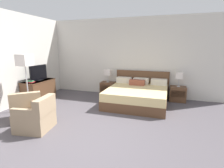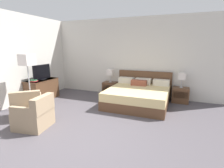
# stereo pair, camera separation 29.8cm
# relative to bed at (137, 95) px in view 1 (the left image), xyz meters

# --- Properties ---
(ground_plane) EXTENTS (10.96, 10.96, 0.00)m
(ground_plane) POSITION_rel_bed_xyz_m (-0.65, -2.69, -0.29)
(ground_plane) COLOR #4C474C
(wall_back) EXTENTS (7.04, 0.06, 2.85)m
(wall_back) POSITION_rel_bed_xyz_m (-0.65, 0.99, 1.14)
(wall_back) COLOR beige
(wall_back) RESTS_ON ground
(wall_left) EXTENTS (0.06, 5.45, 2.85)m
(wall_left) POSITION_rel_bed_xyz_m (-3.60, -1.17, 1.14)
(wall_left) COLOR beige
(wall_left) RESTS_ON ground
(bed) EXTENTS (1.91, 1.96, 0.96)m
(bed) POSITION_rel_bed_xyz_m (0.00, 0.00, 0.00)
(bed) COLOR brown
(bed) RESTS_ON ground
(nightstand_left) EXTENTS (0.52, 0.41, 0.50)m
(nightstand_left) POSITION_rel_bed_xyz_m (-1.25, 0.70, -0.04)
(nightstand_left) COLOR brown
(nightstand_left) RESTS_ON ground
(nightstand_right) EXTENTS (0.52, 0.41, 0.50)m
(nightstand_right) POSITION_rel_bed_xyz_m (1.26, 0.70, -0.04)
(nightstand_right) COLOR brown
(nightstand_right) RESTS_ON ground
(table_lamp_left) EXTENTS (0.23, 0.23, 0.49)m
(table_lamp_left) POSITION_rel_bed_xyz_m (-1.25, 0.70, 0.58)
(table_lamp_left) COLOR #B7B7BC
(table_lamp_left) RESTS_ON nightstand_left
(table_lamp_right) EXTENTS (0.23, 0.23, 0.49)m
(table_lamp_right) POSITION_rel_bed_xyz_m (1.26, 0.70, 0.58)
(table_lamp_right) COLOR #B7B7BC
(table_lamp_right) RESTS_ON nightstand_right
(dresser) EXTENTS (0.57, 1.13, 0.70)m
(dresser) POSITION_rel_bed_xyz_m (-3.26, -0.70, 0.07)
(dresser) COLOR brown
(dresser) RESTS_ON ground
(tv) EXTENTS (0.18, 0.77, 0.51)m
(tv) POSITION_rel_bed_xyz_m (-3.26, -0.66, 0.66)
(tv) COLOR black
(tv) RESTS_ON dresser
(book_red_cover) EXTENTS (0.22, 0.21, 0.02)m
(book_red_cover) POSITION_rel_bed_xyz_m (-3.25, -1.06, 0.42)
(book_red_cover) COLOR #B7282D
(book_red_cover) RESTS_ON dresser
(book_blue_cover) EXTENTS (0.24, 0.18, 0.03)m
(book_blue_cover) POSITION_rel_bed_xyz_m (-3.27, -1.06, 0.45)
(book_blue_cover) COLOR #2D7042
(book_blue_cover) RESTS_ON book_red_cover
(armchair_by_window) EXTENTS (0.97, 0.97, 0.76)m
(armchair_by_window) POSITION_rel_bed_xyz_m (-2.41, -2.14, -0.01)
(armchair_by_window) COLOR #9E8466
(armchair_by_window) RESTS_ON ground
(armchair_companion) EXTENTS (0.79, 0.78, 0.76)m
(armchair_companion) POSITION_rel_bed_xyz_m (-1.80, -2.50, -0.01)
(armchair_companion) COLOR #9E8466
(armchair_companion) RESTS_ON ground
(floor_lamp) EXTENTS (0.34, 0.34, 1.62)m
(floor_lamp) POSITION_rel_bed_xyz_m (-2.87, -1.60, 1.08)
(floor_lamp) COLOR #B7B7BC
(floor_lamp) RESTS_ON ground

